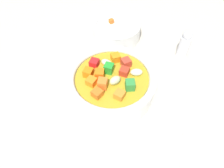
{
  "coord_description": "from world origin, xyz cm",
  "views": [
    {
      "loc": [
        8.25,
        -27.18,
        38.26
      ],
      "look_at": [
        0.0,
        0.0,
        2.71
      ],
      "focal_mm": 34.19,
      "sensor_mm": 36.0,
      "label": 1
    }
  ],
  "objects_px": {
    "soup_bowl_main": "(112,83)",
    "pepper_shaker": "(185,44)",
    "side_bowl_small": "(117,30)",
    "spoon": "(185,136)"
  },
  "relations": [
    {
      "from": "soup_bowl_main",
      "to": "pepper_shaker",
      "type": "xyz_separation_m",
      "value": [
        0.14,
        0.16,
        0.01
      ]
    },
    {
      "from": "soup_bowl_main",
      "to": "pepper_shaker",
      "type": "distance_m",
      "value": 0.21
    },
    {
      "from": "soup_bowl_main",
      "to": "side_bowl_small",
      "type": "height_order",
      "value": "soup_bowl_main"
    },
    {
      "from": "side_bowl_small",
      "to": "pepper_shaker",
      "type": "height_order",
      "value": "pepper_shaker"
    },
    {
      "from": "side_bowl_small",
      "to": "pepper_shaker",
      "type": "relative_size",
      "value": 1.65
    },
    {
      "from": "side_bowl_small",
      "to": "spoon",
      "type": "bearing_deg",
      "value": -50.24
    },
    {
      "from": "soup_bowl_main",
      "to": "spoon",
      "type": "distance_m",
      "value": 0.18
    },
    {
      "from": "soup_bowl_main",
      "to": "pepper_shaker",
      "type": "height_order",
      "value": "pepper_shaker"
    },
    {
      "from": "spoon",
      "to": "side_bowl_small",
      "type": "bearing_deg",
      "value": 39.02
    },
    {
      "from": "spoon",
      "to": "pepper_shaker",
      "type": "relative_size",
      "value": 2.44
    }
  ]
}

